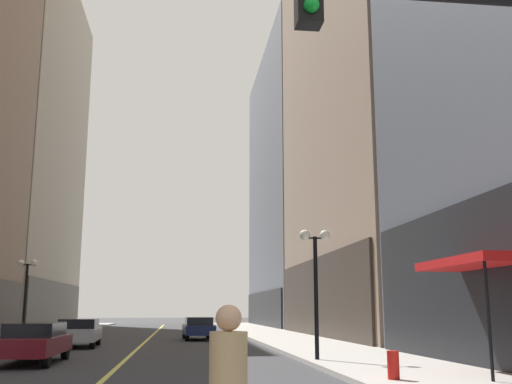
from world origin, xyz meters
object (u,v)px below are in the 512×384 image
(car_maroon, at_px, (34,341))
(street_lamp_left_far, at_px, (26,281))
(car_navy, at_px, (198,327))
(traffic_light_near_right, at_px, (505,123))
(street_lamp_right_mid, at_px, (315,264))
(fire_hydrant_right, at_px, (393,368))
(car_silver, at_px, (78,332))

(car_maroon, height_order, street_lamp_left_far, street_lamp_left_far)
(car_navy, bearing_deg, street_lamp_left_far, -163.55)
(traffic_light_near_right, bearing_deg, car_navy, 94.38)
(street_lamp_left_far, height_order, street_lamp_right_mid, same)
(car_navy, relative_size, fire_hydrant_right, 5.84)
(car_silver, xyz_separation_m, street_lamp_left_far, (-3.48, 3.69, 2.54))
(car_navy, xyz_separation_m, street_lamp_left_far, (-9.39, -2.77, 2.54))
(car_silver, height_order, street_lamp_left_far, street_lamp_left_far)
(car_silver, relative_size, street_lamp_left_far, 1.05)
(street_lamp_left_far, relative_size, street_lamp_right_mid, 1.00)
(street_lamp_left_far, bearing_deg, car_silver, -46.72)
(car_maroon, relative_size, traffic_light_near_right, 0.85)
(fire_hydrant_right, bearing_deg, car_maroon, 143.73)
(fire_hydrant_right, bearing_deg, street_lamp_right_mid, 94.90)
(car_maroon, xyz_separation_m, street_lamp_right_mid, (9.32, -1.38, 2.54))
(car_silver, xyz_separation_m, fire_hydrant_right, (9.82, -16.14, -0.32))
(traffic_light_near_right, xyz_separation_m, street_lamp_right_mid, (1.05, 14.05, -0.49))
(car_silver, height_order, car_navy, same)
(street_lamp_left_far, bearing_deg, car_navy, 16.45)
(traffic_light_near_right, bearing_deg, street_lamp_left_far, 112.73)
(car_silver, height_order, traffic_light_near_right, traffic_light_near_right)
(car_maroon, relative_size, street_lamp_left_far, 1.08)
(traffic_light_near_right, bearing_deg, street_lamp_right_mid, 85.73)
(car_silver, relative_size, street_lamp_right_mid, 1.05)
(traffic_light_near_right, height_order, fire_hydrant_right, traffic_light_near_right)
(car_silver, bearing_deg, fire_hydrant_right, -58.67)
(traffic_light_near_right, relative_size, street_lamp_left_far, 1.28)
(car_maroon, relative_size, car_silver, 1.03)
(car_maroon, bearing_deg, street_lamp_right_mid, -8.39)
(traffic_light_near_right, bearing_deg, fire_hydrant_right, 79.31)
(car_maroon, xyz_separation_m, car_silver, (0.00, 8.93, 0.00))
(car_maroon, xyz_separation_m, car_navy, (5.91, 15.39, -0.00))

